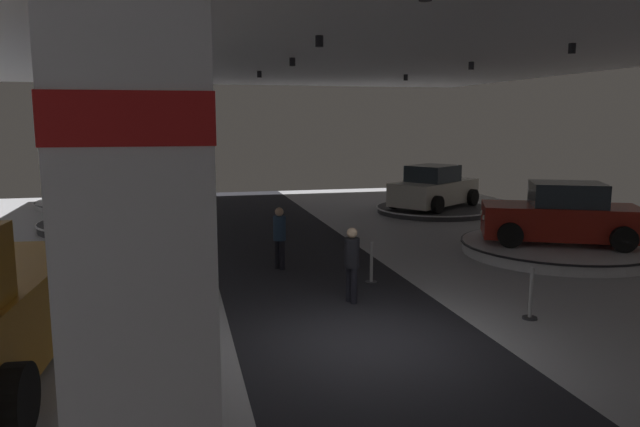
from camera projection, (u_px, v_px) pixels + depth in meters
name	position (u px, v px, depth m)	size (l,w,h in m)	color
ground	(366.00, 345.00, 10.23)	(24.00, 44.00, 0.06)	#B2B2B7
ceiling_with_spotlights	(371.00, 5.00, 9.36)	(24.00, 44.00, 0.39)	silver
column_left	(103.00, 158.00, 15.94)	(1.24, 1.24, 5.50)	silver
brand_sign_pylon	(142.00, 320.00, 4.37)	(1.28, 0.68, 4.55)	slate
display_platform_far_left	(108.00, 224.00, 20.98)	(4.65, 4.65, 0.29)	#333338
display_car_far_left	(107.00, 198.00, 20.86)	(3.58, 4.56, 1.71)	#2D5638
display_platform_far_right	(434.00, 209.00, 24.52)	(4.68, 4.68, 0.23)	#333338
display_car_far_right	(434.00, 188.00, 24.36)	(4.47, 3.89, 1.71)	silver
display_platform_mid_right	(558.00, 248.00, 17.01)	(5.42, 5.42, 0.33)	silver
display_car_mid_right	(561.00, 216.00, 16.86)	(4.57, 3.51, 1.71)	maroon
display_platform_deep_left	(98.00, 202.00, 26.52)	(5.15, 5.15, 0.25)	#B7B7BC
display_car_deep_left	(97.00, 182.00, 26.41)	(2.52, 4.35, 1.71)	silver
visitor_walking_near	(352.00, 260.00, 12.39)	(0.32, 0.32, 1.59)	black
visitor_walking_far	(279.00, 234.00, 15.18)	(0.32, 0.32, 1.59)	black
stanchion_a	(371.00, 268.00, 13.95)	(0.28, 0.28, 1.01)	#333338
stanchion_b	(531.00, 300.00, 11.45)	(0.28, 0.28, 1.01)	#333338
stanchion_c	(197.00, 413.00, 7.07)	(0.28, 0.28, 1.01)	#333338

